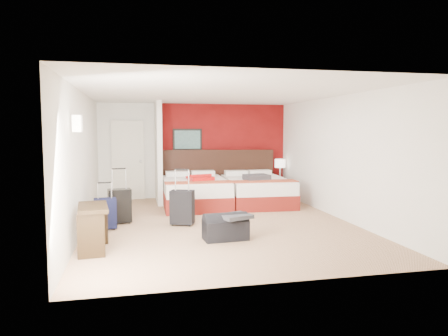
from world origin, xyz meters
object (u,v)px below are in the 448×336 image
object	(u,v)px
red_suitcase_open	(200,178)
desk	(93,228)
bed_right	(257,191)
suitcase_charcoal	(182,209)
bed_left	(195,193)
suitcase_navy	(105,215)
duffel_bag	(226,229)
nightstand	(280,187)
table_lamp	(280,169)
suitcase_black	(120,207)

from	to	relation	value
red_suitcase_open	desk	xyz separation A→B (m)	(-2.12, -3.23, -0.34)
bed_right	suitcase_charcoal	bearing A→B (deg)	-135.06
bed_left	suitcase_navy	bearing A→B (deg)	-133.06
bed_right	desk	bearing A→B (deg)	-134.67
duffel_bag	desk	world-z (taller)	desk
nightstand	desk	world-z (taller)	desk
bed_right	red_suitcase_open	size ratio (longest dim) A/B	2.82
suitcase_charcoal	duffel_bag	distance (m)	1.33
suitcase_navy	desk	bearing A→B (deg)	-99.09
table_lamp	suitcase_black	world-z (taller)	table_lamp
red_suitcase_open	bed_left	bearing A→B (deg)	121.50
nightstand	table_lamp	size ratio (longest dim) A/B	0.97
bed_left	bed_right	bearing A→B (deg)	0.18
desk	bed_left	bearing A→B (deg)	52.85
suitcase_black	table_lamp	bearing A→B (deg)	21.79
table_lamp	suitcase_navy	bearing A→B (deg)	-146.40
suitcase_charcoal	red_suitcase_open	bearing A→B (deg)	92.17
suitcase_black	desk	distance (m)	1.85
duffel_bag	desk	distance (m)	2.09
bed_left	suitcase_navy	world-z (taller)	bed_left
nightstand	table_lamp	distance (m)	0.51
bed_left	suitcase_black	distance (m)	2.27
suitcase_black	suitcase_navy	bearing A→B (deg)	-126.71
bed_left	bed_right	xyz separation A→B (m)	(1.52, -0.03, -0.01)
table_lamp	duffel_bag	xyz separation A→B (m)	(-2.42, -4.07, -0.58)
suitcase_navy	duffel_bag	bearing A→B (deg)	-35.49
red_suitcase_open	duffel_bag	xyz separation A→B (m)	(-0.05, -3.01, -0.50)
desk	duffel_bag	bearing A→B (deg)	0.10
suitcase_charcoal	duffel_bag	bearing A→B (deg)	-42.98
red_suitcase_open	nightstand	size ratio (longest dim) A/B	1.48
nightstand	suitcase_navy	size ratio (longest dim) A/B	0.92
suitcase_navy	suitcase_black	bearing A→B (deg)	56.62
bed_right	red_suitcase_open	world-z (taller)	red_suitcase_open
bed_left	suitcase_charcoal	xyz separation A→B (m)	(-0.53, -1.92, -0.00)
nightstand	table_lamp	bearing A→B (deg)	0.00
bed_right	table_lamp	distance (m)	1.45
bed_left	duffel_bag	xyz separation A→B (m)	(0.05, -3.11, -0.14)
nightstand	duffel_bag	world-z (taller)	nightstand
table_lamp	suitcase_charcoal	world-z (taller)	table_lamp
nightstand	suitcase_black	world-z (taller)	suitcase_black
nightstand	table_lamp	world-z (taller)	table_lamp
bed_left	bed_right	size ratio (longest dim) A/B	1.02
nightstand	suitcase_black	xyz separation A→B (m)	(-4.17, -2.47, 0.07)
suitcase_navy	duffel_bag	size ratio (longest dim) A/B	0.75
suitcase_charcoal	suitcase_navy	distance (m)	1.41
suitcase_black	duffel_bag	world-z (taller)	suitcase_black
nightstand	suitcase_charcoal	xyz separation A→B (m)	(-3.00, -2.88, 0.07)
duffel_bag	desk	size ratio (longest dim) A/B	0.87
bed_left	suitcase_black	bearing A→B (deg)	-136.78
suitcase_navy	desk	size ratio (longest dim) A/B	0.65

